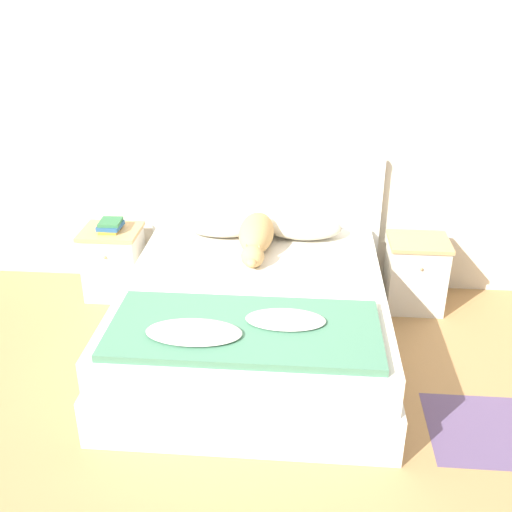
{
  "coord_description": "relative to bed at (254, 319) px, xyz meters",
  "views": [
    {
      "loc": [
        0.4,
        -2.33,
        2.37
      ],
      "look_at": [
        0.1,
        1.25,
        0.64
      ],
      "focal_mm": 42.0,
      "sensor_mm": 36.0,
      "label": 1
    }
  ],
  "objects": [
    {
      "name": "headboard",
      "position": [
        -0.0,
        1.0,
        0.3
      ],
      "size": [
        1.81,
        0.06,
        1.1
      ],
      "color": "white",
      "rests_on": "ground_plane"
    },
    {
      "name": "pillow_left",
      "position": [
        -0.31,
        0.76,
        0.35
      ],
      "size": [
        0.58,
        0.33,
        0.16
      ],
      "color": "beige",
      "rests_on": "bed"
    },
    {
      "name": "dog",
      "position": [
        -0.03,
        0.52,
        0.38
      ],
      "size": [
        0.25,
        0.78,
        0.23
      ],
      "color": "tan",
      "rests_on": "bed"
    },
    {
      "name": "book_stack",
      "position": [
        -1.16,
        0.74,
        0.33
      ],
      "size": [
        0.18,
        0.22,
        0.08
      ],
      "color": "gold",
      "rests_on": "nightstand_left"
    },
    {
      "name": "quilt",
      "position": [
        -0.01,
        -0.59,
        0.3
      ],
      "size": [
        1.5,
        0.69,
        0.08
      ],
      "color": "#4C8466",
      "rests_on": "bed"
    },
    {
      "name": "nightstand_left",
      "position": [
        -1.17,
        0.74,
        0.01
      ],
      "size": [
        0.44,
        0.39,
        0.56
      ],
      "color": "silver",
      "rests_on": "ground_plane"
    },
    {
      "name": "bed",
      "position": [
        0.0,
        0.0,
        0.0
      ],
      "size": [
        1.73,
        1.96,
        0.54
      ],
      "color": "white",
      "rests_on": "ground_plane"
    },
    {
      "name": "wall_back",
      "position": [
        -0.1,
        1.07,
        1.01
      ],
      "size": [
        9.0,
        0.06,
        2.55
      ],
      "color": "beige",
      "rests_on": "ground_plane"
    },
    {
      "name": "pillow_right",
      "position": [
        0.31,
        0.76,
        0.35
      ],
      "size": [
        0.58,
        0.33,
        0.16
      ],
      "color": "beige",
      "rests_on": "bed"
    },
    {
      "name": "nightstand_right",
      "position": [
        1.17,
        0.74,
        0.01
      ],
      "size": [
        0.44,
        0.39,
        0.56
      ],
      "color": "silver",
      "rests_on": "ground_plane"
    },
    {
      "name": "ground_plane",
      "position": [
        -0.1,
        -1.06,
        -0.27
      ],
      "size": [
        16.0,
        16.0,
        0.0
      ],
      "primitive_type": "plane",
      "color": "tan"
    }
  ]
}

